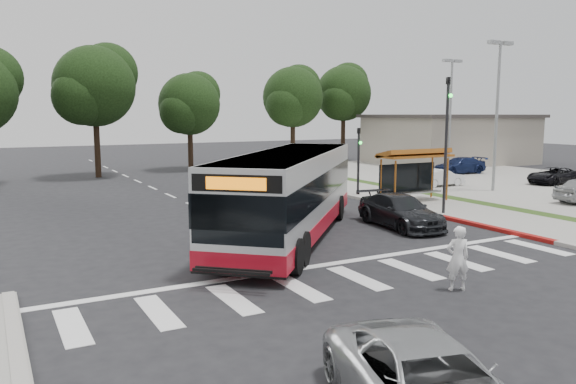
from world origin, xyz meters
TOP-DOWN VIEW (x-y plane):
  - ground at (0.00, 0.00)m, footprint 140.00×140.00m
  - sidewalk_east at (11.00, 8.00)m, footprint 4.00×40.00m
  - curb_east at (9.00, 8.00)m, footprint 0.30×40.00m
  - curb_east_red at (9.00, -2.00)m, footprint 0.32×6.00m
  - parking_lot at (23.00, 10.00)m, footprint 18.00×36.00m
  - commercial_building at (30.00, 22.00)m, footprint 14.00×10.00m
  - building_roof_cap at (30.00, 22.00)m, footprint 14.60×10.60m
  - crosswalk_ladder at (0.00, -5.00)m, footprint 18.00×2.60m
  - bus_shelter at (10.80, 5.10)m, footprint 4.20×1.60m
  - traffic_signal_ne_tall at (9.60, 1.49)m, footprint 0.18×0.37m
  - traffic_signal_ne_short at (9.60, 8.49)m, footprint 0.18×0.37m
  - lot_light_front at (18.00, 6.00)m, footprint 1.90×0.35m
  - lot_light_mid at (24.00, 16.00)m, footprint 1.90×0.35m
  - tree_ne_a at (16.08, 28.06)m, footprint 6.16×5.74m
  - tree_ne_b at (23.08, 30.06)m, footprint 6.16×5.74m
  - tree_north_a at (-1.92, 26.07)m, footprint 6.60×6.15m
  - tree_north_b at (6.07, 28.06)m, footprint 5.72×5.33m
  - transit_bus at (0.83, 0.75)m, footprint 10.73×11.55m
  - pedestrian at (1.73, -7.23)m, footprint 0.77×0.64m
  - dark_sedan at (5.97, 0.30)m, footprint 2.41×4.96m
  - parked_car_1 at (16.65, 9.17)m, footprint 3.41×1.19m
  - parked_car_2 at (24.22, 6.44)m, footprint 4.22×2.27m
  - parked_car_3 at (23.37, 14.15)m, footprint 4.55×2.10m

SIDE VIEW (x-z plane):
  - ground at x=0.00m, z-range 0.00..0.00m
  - crosswalk_ladder at x=0.00m, z-range 0.00..0.01m
  - parking_lot at x=23.00m, z-range 0.00..0.10m
  - sidewalk_east at x=11.00m, z-range 0.00..0.12m
  - curb_east at x=9.00m, z-range 0.00..0.15m
  - curb_east_red at x=9.00m, z-range 0.00..0.15m
  - parked_car_1 at x=16.65m, z-range 0.10..1.22m
  - parked_car_2 at x=24.22m, z-range 0.10..1.23m
  - dark_sedan at x=5.97m, z-range 0.00..1.39m
  - parked_car_3 at x=23.37m, z-range 0.10..1.39m
  - pedestrian at x=1.73m, z-range 0.00..1.81m
  - transit_bus at x=0.83m, z-range 0.00..3.35m
  - commercial_building at x=30.00m, z-range 0.00..4.40m
  - bus_shelter at x=10.80m, z-range 0.92..3.78m
  - traffic_signal_ne_short at x=9.60m, z-range 0.48..4.48m
  - traffic_signal_ne_tall at x=9.60m, z-range 0.63..7.13m
  - building_roof_cap at x=30.00m, z-range 4.40..4.70m
  - tree_north_b at x=6.07m, z-range 1.45..9.88m
  - lot_light_front at x=18.00m, z-range 1.40..10.41m
  - lot_light_mid at x=24.00m, z-range 1.40..10.41m
  - tree_ne_a at x=16.08m, z-range 1.74..11.04m
  - tree_ne_b at x=23.08m, z-range 1.91..11.93m
  - tree_north_a at x=-1.92m, z-range 1.84..12.01m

